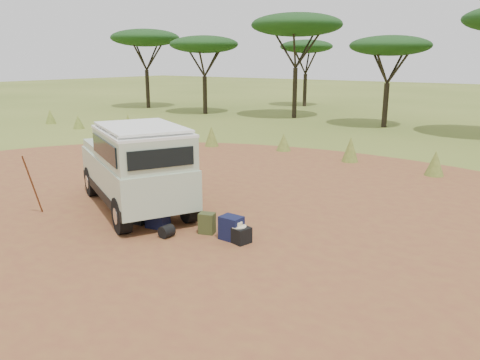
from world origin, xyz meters
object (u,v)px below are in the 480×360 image
Objects in this scene: backpack_olive at (207,223)px; duffel_navy at (231,228)px; walking_staff at (33,185)px; backpack_navy at (157,215)px; hard_case at (239,234)px; safari_vehicle at (136,168)px; backpack_black at (138,211)px.

backpack_olive is 0.63m from duffel_navy.
walking_staff is 3.19m from backpack_navy.
backpack_olive is at bearing -167.06° from hard_case.
backpack_black is at bearing -16.35° from safari_vehicle.
hard_case is at bearing -18.60° from backpack_olive.
backpack_black is at bearing 173.34° from backpack_navy.
backpack_navy reaches higher than backpack_olive.
backpack_black is 0.93× the size of backpack_navy.
backpack_black is at bearing 174.32° from backpack_olive.
duffel_navy is 0.21m from hard_case.
walking_staff is 4.36m from backpack_olive.
safari_vehicle is 2.59m from backpack_olive.
backpack_olive is at bearing -2.73° from walking_staff.
backpack_olive is (1.11, 0.35, -0.07)m from backpack_navy.
walking_staff reaches higher than backpack_black.
safari_vehicle is 3.18m from duffel_navy.
safari_vehicle is at bearing -172.60° from hard_case.
backpack_black reaches higher than duffel_navy.
backpack_olive is at bearing -176.75° from duffel_navy.
walking_staff is 3.31× the size of hard_case.
backpack_black is 2.54m from hard_case.
backpack_black is (0.75, -0.70, -0.76)m from safari_vehicle.
backpack_black is 0.58m from backpack_navy.
hard_case is (0.19, -0.02, -0.08)m from duffel_navy.
walking_staff is at bearing -151.00° from hard_case.
safari_vehicle is 8.41× the size of backpack_black.
backpack_olive is at bearing 19.58° from safari_vehicle.
safari_vehicle is at bearing 154.02° from backpack_olive.
backpack_navy is (0.58, 0.05, 0.02)m from backpack_black.
backpack_navy is at bearing -3.22° from backpack_black.
walking_staff reaches higher than backpack_olive.
backpack_black reaches higher than backpack_olive.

